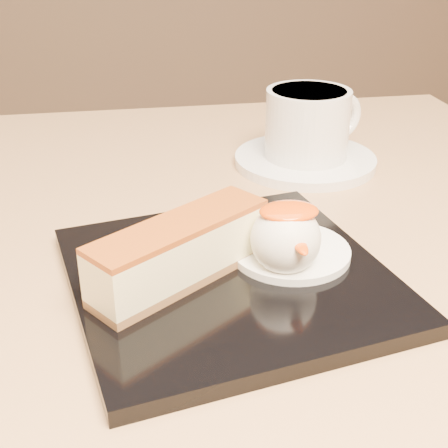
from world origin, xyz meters
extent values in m
cube|color=olive|center=(0.00, 0.00, 0.70)|extent=(0.80, 0.80, 0.04)
cube|color=black|center=(0.02, -0.06, 0.73)|extent=(0.26, 0.26, 0.01)
cube|color=brown|center=(-0.02, -0.06, 0.74)|extent=(0.13, 0.11, 0.01)
cube|color=#FFF4A6|center=(-0.02, -0.06, 0.76)|extent=(0.13, 0.11, 0.03)
cube|color=#87340E|center=(-0.02, -0.06, 0.77)|extent=(0.13, 0.11, 0.00)
cylinder|color=white|center=(0.07, -0.04, 0.73)|extent=(0.09, 0.09, 0.01)
sphere|color=white|center=(0.06, -0.06, 0.76)|extent=(0.05, 0.05, 0.05)
ellipsoid|color=#ED4907|center=(0.06, -0.06, 0.78)|extent=(0.04, 0.03, 0.01)
ellipsoid|color=#35872C|center=(0.04, -0.02, 0.74)|extent=(0.02, 0.01, 0.00)
ellipsoid|color=#35872C|center=(0.05, -0.02, 0.74)|extent=(0.02, 0.02, 0.00)
ellipsoid|color=#35872C|center=(0.03, -0.02, 0.74)|extent=(0.01, 0.02, 0.00)
cylinder|color=white|center=(0.14, 0.16, 0.72)|extent=(0.15, 0.15, 0.01)
cylinder|color=white|center=(0.14, 0.16, 0.77)|extent=(0.09, 0.09, 0.07)
cylinder|color=black|center=(0.14, 0.16, 0.80)|extent=(0.08, 0.08, 0.00)
torus|color=white|center=(0.18, 0.18, 0.77)|extent=(0.05, 0.03, 0.05)
camera|label=1|loc=(-0.05, -0.44, 0.97)|focal=50.00mm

